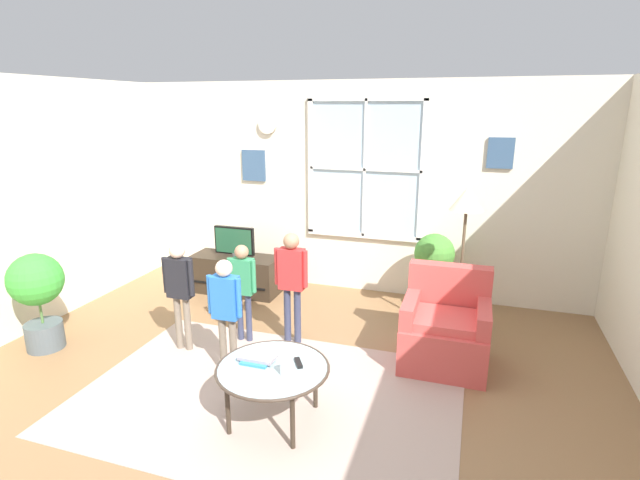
{
  "coord_description": "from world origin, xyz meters",
  "views": [
    {
      "loc": [
        1.46,
        -3.13,
        2.31
      ],
      "look_at": [
        0.16,
        0.89,
        1.13
      ],
      "focal_mm": 27.0,
      "sensor_mm": 36.0,
      "label": 1
    }
  ],
  "objects_px": {
    "cup": "(285,368)",
    "person_black_shirt": "(180,284)",
    "person_blue_shirt": "(226,304)",
    "floor_lamp": "(466,214)",
    "tv_stand": "(236,274)",
    "armchair": "(445,329)",
    "potted_plant_by_window": "(434,264)",
    "remote_near_books": "(298,363)",
    "person_red_shirt": "(292,275)",
    "coffee_table": "(273,370)",
    "person_green_shirt": "(243,282)",
    "book_stack": "(258,358)",
    "potted_plant_corner": "(37,291)",
    "television": "(234,241)"
  },
  "relations": [
    {
      "from": "cup",
      "to": "person_black_shirt",
      "type": "relative_size",
      "value": 0.09
    },
    {
      "from": "person_blue_shirt",
      "to": "floor_lamp",
      "type": "height_order",
      "value": "floor_lamp"
    },
    {
      "from": "tv_stand",
      "to": "armchair",
      "type": "height_order",
      "value": "armchair"
    },
    {
      "from": "tv_stand",
      "to": "potted_plant_by_window",
      "type": "height_order",
      "value": "potted_plant_by_window"
    },
    {
      "from": "remote_near_books",
      "to": "person_red_shirt",
      "type": "bearing_deg",
      "value": 113.32
    },
    {
      "from": "remote_near_books",
      "to": "person_black_shirt",
      "type": "distance_m",
      "value": 1.6
    },
    {
      "from": "coffee_table",
      "to": "person_green_shirt",
      "type": "relative_size",
      "value": 0.84
    },
    {
      "from": "armchair",
      "to": "book_stack",
      "type": "bearing_deg",
      "value": -136.41
    },
    {
      "from": "tv_stand",
      "to": "cup",
      "type": "xyz_separation_m",
      "value": [
        1.61,
        -2.33,
        0.26
      ]
    },
    {
      "from": "coffee_table",
      "to": "remote_near_books",
      "type": "height_order",
      "value": "remote_near_books"
    },
    {
      "from": "tv_stand",
      "to": "person_blue_shirt",
      "type": "bearing_deg",
      "value": -64.51
    },
    {
      "from": "person_blue_shirt",
      "to": "potted_plant_corner",
      "type": "distance_m",
      "value": 1.95
    },
    {
      "from": "cup",
      "to": "potted_plant_corner",
      "type": "bearing_deg",
      "value": 171.26
    },
    {
      "from": "cup",
      "to": "potted_plant_by_window",
      "type": "distance_m",
      "value": 2.67
    },
    {
      "from": "armchair",
      "to": "remote_near_books",
      "type": "distance_m",
      "value": 1.56
    },
    {
      "from": "person_red_shirt",
      "to": "remote_near_books",
      "type": "bearing_deg",
      "value": -66.68
    },
    {
      "from": "television",
      "to": "person_black_shirt",
      "type": "distance_m",
      "value": 1.52
    },
    {
      "from": "cup",
      "to": "coffee_table",
      "type": "bearing_deg",
      "value": 153.43
    },
    {
      "from": "potted_plant_by_window",
      "to": "person_black_shirt",
      "type": "bearing_deg",
      "value": -142.26
    },
    {
      "from": "potted_plant_by_window",
      "to": "potted_plant_corner",
      "type": "height_order",
      "value": "potted_plant_corner"
    },
    {
      "from": "book_stack",
      "to": "cup",
      "type": "bearing_deg",
      "value": -22.65
    },
    {
      "from": "tv_stand",
      "to": "book_stack",
      "type": "distance_m",
      "value": 2.61
    },
    {
      "from": "cup",
      "to": "person_red_shirt",
      "type": "relative_size",
      "value": 0.09
    },
    {
      "from": "potted_plant_corner",
      "to": "person_red_shirt",
      "type": "bearing_deg",
      "value": 20.92
    },
    {
      "from": "person_red_shirt",
      "to": "person_green_shirt",
      "type": "xyz_separation_m",
      "value": [
        -0.47,
        -0.12,
        -0.08
      ]
    },
    {
      "from": "tv_stand",
      "to": "person_red_shirt",
      "type": "relative_size",
      "value": 0.97
    },
    {
      "from": "cup",
      "to": "person_red_shirt",
      "type": "bearing_deg",
      "value": 108.98
    },
    {
      "from": "remote_near_books",
      "to": "armchair",
      "type": "bearing_deg",
      "value": 50.17
    },
    {
      "from": "person_red_shirt",
      "to": "person_blue_shirt",
      "type": "relative_size",
      "value": 1.07
    },
    {
      "from": "person_blue_shirt",
      "to": "cup",
      "type": "bearing_deg",
      "value": -35.93
    },
    {
      "from": "person_black_shirt",
      "to": "tv_stand",
      "type": "bearing_deg",
      "value": 98.0
    },
    {
      "from": "cup",
      "to": "person_green_shirt",
      "type": "xyz_separation_m",
      "value": [
        -0.92,
        1.17,
        0.13
      ]
    },
    {
      "from": "remote_near_books",
      "to": "person_green_shirt",
      "type": "distance_m",
      "value": 1.4
    },
    {
      "from": "armchair",
      "to": "person_black_shirt",
      "type": "relative_size",
      "value": 0.8
    },
    {
      "from": "coffee_table",
      "to": "remote_near_books",
      "type": "relative_size",
      "value": 6.06
    },
    {
      "from": "person_red_shirt",
      "to": "coffee_table",
      "type": "bearing_deg",
      "value": -75.41
    },
    {
      "from": "remote_near_books",
      "to": "tv_stand",
      "type": "bearing_deg",
      "value": 127.37
    },
    {
      "from": "tv_stand",
      "to": "book_stack",
      "type": "height_order",
      "value": "book_stack"
    },
    {
      "from": "tv_stand",
      "to": "potted_plant_corner",
      "type": "relative_size",
      "value": 1.15
    },
    {
      "from": "person_green_shirt",
      "to": "remote_near_books",
      "type": "bearing_deg",
      "value": -46.42
    },
    {
      "from": "person_green_shirt",
      "to": "person_blue_shirt",
      "type": "height_order",
      "value": "person_blue_shirt"
    },
    {
      "from": "book_stack",
      "to": "remote_near_books",
      "type": "relative_size",
      "value": 1.94
    },
    {
      "from": "potted_plant_by_window",
      "to": "armchair",
      "type": "bearing_deg",
      "value": -79.33
    },
    {
      "from": "cup",
      "to": "potted_plant_corner",
      "type": "height_order",
      "value": "potted_plant_corner"
    },
    {
      "from": "person_blue_shirt",
      "to": "tv_stand",
      "type": "bearing_deg",
      "value": 115.49
    },
    {
      "from": "book_stack",
      "to": "potted_plant_by_window",
      "type": "xyz_separation_m",
      "value": [
        1.08,
        2.43,
        0.08
      ]
    },
    {
      "from": "television",
      "to": "book_stack",
      "type": "height_order",
      "value": "television"
    },
    {
      "from": "tv_stand",
      "to": "book_stack",
      "type": "xyz_separation_m",
      "value": [
        1.35,
        -2.22,
        0.23
      ]
    },
    {
      "from": "cup",
      "to": "tv_stand",
      "type": "bearing_deg",
      "value": 124.71
    },
    {
      "from": "coffee_table",
      "to": "person_blue_shirt",
      "type": "relative_size",
      "value": 0.8
    }
  ]
}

